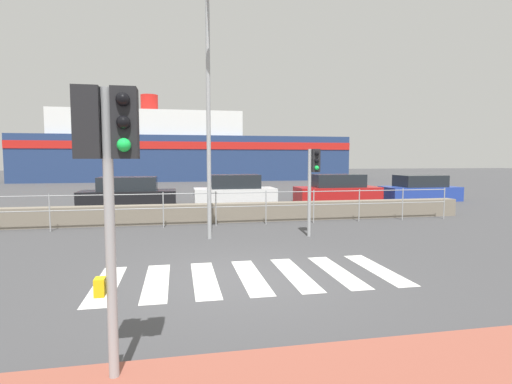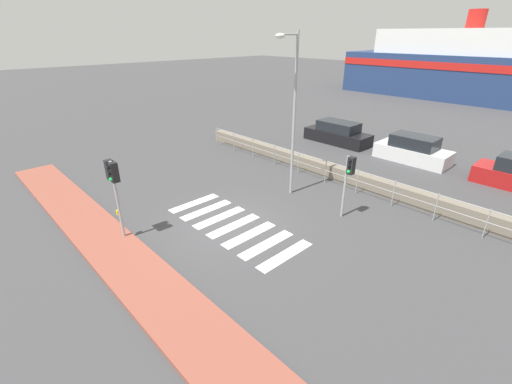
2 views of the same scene
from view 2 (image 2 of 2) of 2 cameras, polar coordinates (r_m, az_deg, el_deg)
The scene contains 11 objects.
ground_plane at distance 13.49m, azimuth -4.02°, elevation -5.45°, with size 160.00×160.00×0.00m, color #424244.
sidewalk_brick at distance 11.75m, azimuth -19.92°, elevation -11.86°, with size 24.00×1.80×0.12m.
crosswalk at distance 13.42m, azimuth -3.72°, elevation -5.61°, with size 5.85×2.40×0.01m.
seawall at distance 18.06m, azimuth 13.08°, elevation 3.27°, with size 19.56×0.55×0.68m.
harbor_fence at distance 17.22m, azimuth 11.57°, elevation 3.93°, with size 17.65×0.04×1.20m.
traffic_light_near at distance 12.48m, azimuth -22.65°, elevation 1.92°, with size 0.58×0.41×2.99m.
traffic_light_far at distance 13.62m, azimuth 15.18°, elevation 2.96°, with size 0.34×0.32×2.60m.
streetlamp at distance 14.72m, azimuth 5.92°, elevation 14.74°, with size 0.32×1.28×6.93m.
ferry_boat at distance 45.46m, azimuth 35.37°, elevation 15.93°, with size 34.27×7.21×9.09m.
parked_car_black at distance 24.21m, azimuth 13.45°, elevation 9.44°, with size 4.48×1.70×1.45m.
parked_car_white at distance 21.94m, azimuth 24.68°, elevation 6.32°, with size 4.08×1.72×1.52m.
Camera 2 is at (9.08, -7.30, 6.81)m, focal length 24.00 mm.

